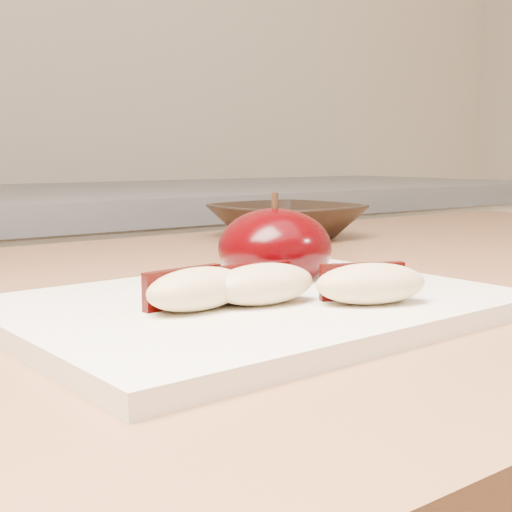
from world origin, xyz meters
TOP-DOWN VIEW (x-y plane):
  - cutting_board at (-0.01, 0.40)m, footprint 0.30×0.23m
  - apple_half at (0.04, 0.45)m, footprint 0.10×0.10m
  - apple_wedge_a at (-0.06, 0.39)m, footprint 0.07×0.04m
  - apple_wedge_b at (-0.02, 0.38)m, footprint 0.07×0.04m
  - apple_wedge_c at (0.03, 0.34)m, footprint 0.07×0.06m
  - bowl at (0.27, 0.70)m, footprint 0.17×0.17m

SIDE VIEW (x-z plane):
  - cutting_board at x=-0.01m, z-range 0.90..0.91m
  - bowl at x=0.27m, z-range 0.90..0.94m
  - apple_wedge_a at x=-0.06m, z-range 0.91..0.94m
  - apple_wedge_b at x=-0.02m, z-range 0.91..0.94m
  - apple_wedge_c at x=0.03m, z-range 0.91..0.94m
  - apple_half at x=0.04m, z-range 0.90..0.97m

